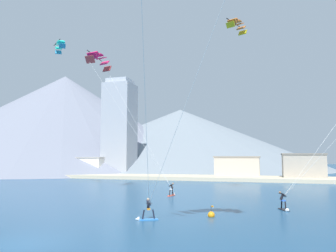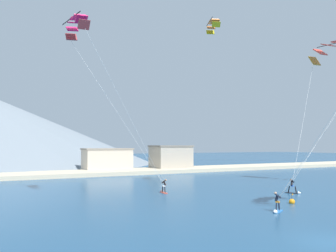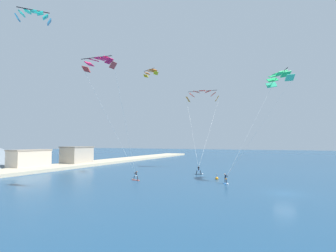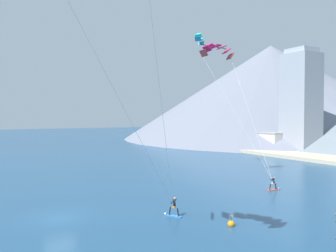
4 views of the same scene
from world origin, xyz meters
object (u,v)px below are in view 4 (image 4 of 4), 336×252
Objects in this scene: kitesurfer_near_trail at (172,210)px; kitesurfer_mid_center at (275,186)px; race_marker_buoy at (231,224)px; parafoil_kite_mid_center at (217,51)px; parafoil_kite_distant_high_outer at (199,38)px.

kitesurfer_near_trail is 0.96× the size of kitesurfer_mid_center.
parafoil_kite_mid_center is at bearing 143.57° from race_marker_buoy.
parafoil_kite_distant_high_outer reaches higher than kitesurfer_mid_center.
parafoil_kite_mid_center is (-12.41, 15.17, 17.26)m from kitesurfer_near_trail.
kitesurfer_mid_center reaches higher than race_marker_buoy.
parafoil_kite_distant_high_outer is at bearing 171.45° from kitesurfer_mid_center.
parafoil_kite_distant_high_outer is (-18.57, 2.79, 21.20)m from kitesurfer_mid_center.
kitesurfer_mid_center is 1.75× the size of race_marker_buoy.
kitesurfer_mid_center is at bearing 98.10° from kitesurfer_near_trail.
race_marker_buoy is (4.59, 2.62, -0.32)m from kitesurfer_near_trail.
kitesurfer_near_trail is 5.30m from race_marker_buoy.
parafoil_kite_mid_center is 5.11× the size of parafoil_kite_distant_high_outer.
kitesurfer_mid_center is 0.52× the size of parafoil_kite_distant_high_outer.
parafoil_kite_distant_high_outer is (-20.76, 18.16, 21.17)m from kitesurfer_near_trail.
race_marker_buoy is (25.36, -15.55, -21.49)m from parafoil_kite_distant_high_outer.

